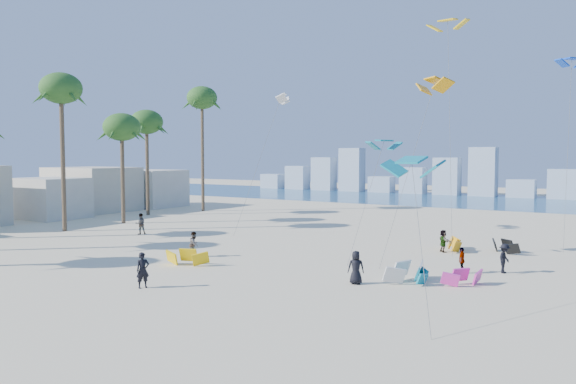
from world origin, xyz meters
The scene contains 10 objects.
ground centered at (0.00, 0.00, 0.00)m, with size 220.00×220.00×0.00m, color beige.
ocean centered at (0.00, 72.00, 0.01)m, with size 220.00×220.00×0.00m, color navy.
kitesurfer_near centered at (1.27, 4.21, 0.95)m, with size 0.69×0.46×1.90m, color black.
kitesurfer_mid centered at (-2.47, 12.49, 0.88)m, with size 0.85×0.66×1.75m, color gray.
kitesurfers_far centered at (8.81, 18.53, 0.87)m, with size 40.28×14.17×1.86m.
grounded_kites centered at (10.71, 16.65, 0.45)m, with size 19.77×17.69×1.03m.
flying_kites centered at (14.76, 22.39, 11.43)m, with size 35.33×32.03×18.03m.
palm_row centered at (-22.32, 16.19, 11.05)m, with size 9.36×44.80×15.61m.
beachfront_buildings centered at (-33.69, 20.82, 2.67)m, with size 11.50×43.00×6.00m.
distant_skyline centered at (-1.19, 82.00, 3.09)m, with size 85.00×3.00×8.40m.
Camera 1 is at (23.10, -16.25, 7.04)m, focal length 34.48 mm.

